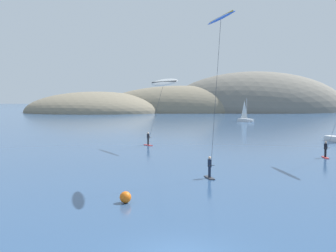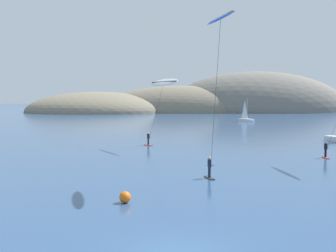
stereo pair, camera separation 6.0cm
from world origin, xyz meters
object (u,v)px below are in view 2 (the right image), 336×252
kitesurfer_white (163,87)px  marker_buoy (125,197)px  sailboat_far (247,119)px  kitesurfer_blue (219,34)px

kitesurfer_white → marker_buoy: bearing=-93.1°
sailboat_far → marker_buoy: 80.69m
kitesurfer_blue → marker_buoy: 13.36m
kitesurfer_blue → sailboat_far: bearing=79.0°
marker_buoy → kitesurfer_blue: bearing=43.0°
sailboat_far → kitesurfer_blue: kitesurfer_blue is taller
sailboat_far → kitesurfer_white: bearing=-109.6°
marker_buoy → sailboat_far: bearing=75.6°
kitesurfer_white → marker_buoy: kitesurfer_white is taller
marker_buoy → kitesurfer_white: bearing=86.9°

